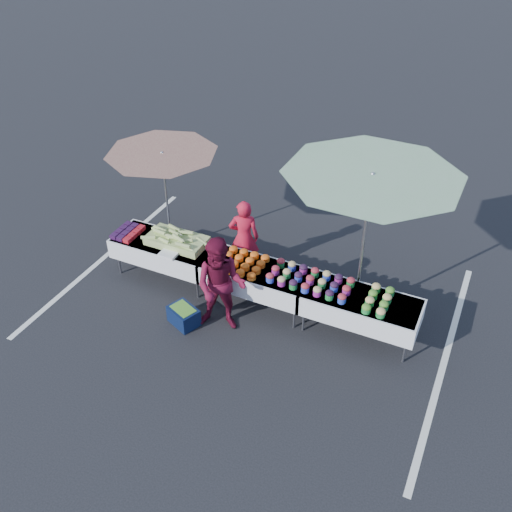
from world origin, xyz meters
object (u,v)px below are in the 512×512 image
at_px(storage_bin, 184,315).
at_px(umbrella_right, 371,188).
at_px(table_center, 256,276).
at_px(table_right, 360,306).
at_px(table_left, 164,250).
at_px(umbrella_left, 163,161).
at_px(customer, 221,286).
at_px(vendor, 244,238).

bearing_deg(storage_bin, umbrella_right, 51.31).
xyz_separation_m(table_center, table_right, (1.80, 0.00, 0.00)).
relative_size(table_center, storage_bin, 3.20).
height_order(table_left, storage_bin, table_left).
xyz_separation_m(table_center, umbrella_left, (-2.21, 0.80, 1.28)).
relative_size(umbrella_right, storage_bin, 5.88).
relative_size(table_left, table_right, 1.00).
height_order(table_center, table_right, same).
bearing_deg(customer, umbrella_right, 16.23).
height_order(table_left, table_right, same).
distance_m(table_left, storage_bin, 1.41).
bearing_deg(table_left, storage_bin, -45.69).
height_order(umbrella_left, umbrella_right, umbrella_right).
relative_size(table_center, table_right, 1.00).
bearing_deg(table_right, vendor, 162.80).
bearing_deg(table_left, umbrella_left, 116.86).
xyz_separation_m(table_right, customer, (-2.05, -0.75, 0.26)).
bearing_deg(table_center, vendor, 128.35).
bearing_deg(vendor, table_right, 140.93).
height_order(table_center, storage_bin, table_center).
distance_m(table_center, storage_bin, 1.36).
bearing_deg(table_center, table_left, 180.00).
xyz_separation_m(customer, storage_bin, (-0.60, -0.22, -0.68)).
bearing_deg(customer, table_right, 4.86).
bearing_deg(umbrella_right, storage_bin, -151.22).
relative_size(table_center, umbrella_left, 0.86).
distance_m(umbrella_right, storage_bin, 3.64).
bearing_deg(table_left, vendor, 31.25).
xyz_separation_m(table_center, customer, (-0.25, -0.75, 0.26)).
xyz_separation_m(table_left, table_right, (3.60, 0.00, 0.00)).
xyz_separation_m(table_left, vendor, (1.22, 0.74, 0.16)).
height_order(vendor, customer, customer).
relative_size(table_right, umbrella_right, 0.54).
bearing_deg(table_left, umbrella_right, 6.66).
bearing_deg(customer, vendor, 87.30).
xyz_separation_m(table_left, customer, (1.55, -0.75, 0.26)).
bearing_deg(table_left, table_center, 0.00).
distance_m(umbrella_left, umbrella_right, 3.90).
height_order(table_left, vendor, vendor).
bearing_deg(vendor, table_center, 106.48).
distance_m(customer, umbrella_right, 2.73).
bearing_deg(customer, umbrella_left, 126.34).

